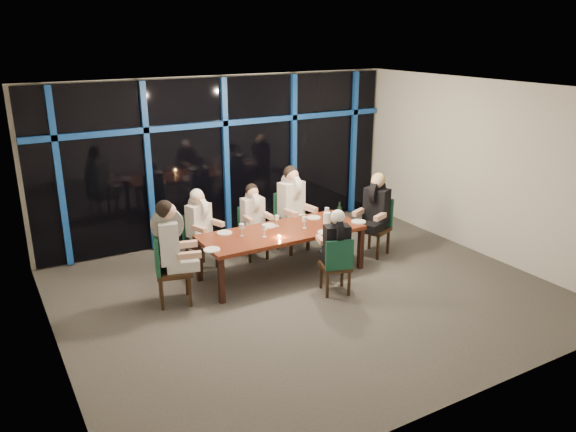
{
  "coord_description": "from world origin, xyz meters",
  "views": [
    {
      "loc": [
        -4.08,
        -6.46,
        3.76
      ],
      "look_at": [
        0.0,
        0.6,
        1.05
      ],
      "focal_mm": 35.0,
      "sensor_mm": 36.0,
      "label": 1
    }
  ],
  "objects_px": {
    "chair_far_mid": "(252,229)",
    "chair_near_mid": "(337,263)",
    "wine_bottle": "(339,214)",
    "chair_far_left": "(198,238)",
    "dining_table": "(282,235)",
    "diner_end_right": "(376,202)",
    "diner_end_left": "(171,237)",
    "diner_near_mid": "(336,239)",
    "chair_end_right": "(377,223)",
    "diner_far_mid": "(253,211)",
    "water_pitcher": "(327,219)",
    "chair_end_left": "(166,265)",
    "chair_far_right": "(289,218)",
    "diner_far_left": "(200,218)",
    "diner_far_right": "(293,196)"
  },
  "relations": [
    {
      "from": "chair_end_left",
      "to": "diner_end_left",
      "type": "distance_m",
      "value": 0.43
    },
    {
      "from": "chair_far_mid",
      "to": "diner_far_right",
      "type": "bearing_deg",
      "value": -6.51
    },
    {
      "from": "chair_far_mid",
      "to": "diner_end_left",
      "type": "bearing_deg",
      "value": -149.46
    },
    {
      "from": "diner_end_right",
      "to": "wine_bottle",
      "type": "distance_m",
      "value": 0.78
    },
    {
      "from": "dining_table",
      "to": "diner_end_right",
      "type": "distance_m",
      "value": 1.84
    },
    {
      "from": "dining_table",
      "to": "diner_near_mid",
      "type": "height_order",
      "value": "diner_near_mid"
    },
    {
      "from": "chair_far_right",
      "to": "chair_end_left",
      "type": "height_order",
      "value": "chair_end_left"
    },
    {
      "from": "wine_bottle",
      "to": "chair_end_left",
      "type": "bearing_deg",
      "value": 179.51
    },
    {
      "from": "dining_table",
      "to": "chair_end_left",
      "type": "height_order",
      "value": "chair_end_left"
    },
    {
      "from": "dining_table",
      "to": "chair_end_left",
      "type": "xyz_separation_m",
      "value": [
        -1.91,
        -0.06,
        -0.09
      ]
    },
    {
      "from": "chair_near_mid",
      "to": "wine_bottle",
      "type": "xyz_separation_m",
      "value": [
        0.69,
        0.95,
        0.38
      ]
    },
    {
      "from": "diner_far_mid",
      "to": "diner_near_mid",
      "type": "height_order",
      "value": "same"
    },
    {
      "from": "diner_far_left",
      "to": "diner_end_right",
      "type": "distance_m",
      "value": 2.99
    },
    {
      "from": "diner_far_mid",
      "to": "chair_far_left",
      "type": "bearing_deg",
      "value": 175.04
    },
    {
      "from": "chair_end_right",
      "to": "diner_near_mid",
      "type": "bearing_deg",
      "value": -81.18
    },
    {
      "from": "chair_far_left",
      "to": "wine_bottle",
      "type": "relative_size",
      "value": 2.79
    },
    {
      "from": "diner_end_right",
      "to": "water_pitcher",
      "type": "xyz_separation_m",
      "value": [
        -1.06,
        -0.09,
        -0.09
      ]
    },
    {
      "from": "chair_end_right",
      "to": "diner_end_right",
      "type": "distance_m",
      "value": 0.4
    },
    {
      "from": "chair_end_left",
      "to": "wine_bottle",
      "type": "xyz_separation_m",
      "value": [
        2.96,
        -0.03,
        0.29
      ]
    },
    {
      "from": "water_pitcher",
      "to": "chair_end_right",
      "type": "bearing_deg",
      "value": -11.2
    },
    {
      "from": "chair_far_left",
      "to": "chair_end_left",
      "type": "height_order",
      "value": "chair_end_left"
    },
    {
      "from": "diner_far_mid",
      "to": "diner_near_mid",
      "type": "bearing_deg",
      "value": -75.59
    },
    {
      "from": "dining_table",
      "to": "diner_end_left",
      "type": "relative_size",
      "value": 2.53
    },
    {
      "from": "chair_near_mid",
      "to": "wine_bottle",
      "type": "bearing_deg",
      "value": -108.88
    },
    {
      "from": "chair_far_left",
      "to": "diner_far_left",
      "type": "height_order",
      "value": "diner_far_left"
    },
    {
      "from": "diner_end_left",
      "to": "diner_near_mid",
      "type": "distance_m",
      "value": 2.37
    },
    {
      "from": "chair_far_left",
      "to": "diner_end_left",
      "type": "relative_size",
      "value": 0.9
    },
    {
      "from": "chair_far_right",
      "to": "diner_end_right",
      "type": "bearing_deg",
      "value": -49.26
    },
    {
      "from": "chair_far_mid",
      "to": "diner_end_left",
      "type": "distance_m",
      "value": 2.09
    },
    {
      "from": "dining_table",
      "to": "wine_bottle",
      "type": "height_order",
      "value": "wine_bottle"
    },
    {
      "from": "chair_end_left",
      "to": "water_pitcher",
      "type": "distance_m",
      "value": 2.68
    },
    {
      "from": "chair_far_mid",
      "to": "water_pitcher",
      "type": "xyz_separation_m",
      "value": [
        0.83,
        -1.07,
        0.36
      ]
    },
    {
      "from": "chair_far_left",
      "to": "wine_bottle",
      "type": "height_order",
      "value": "wine_bottle"
    },
    {
      "from": "chair_far_mid",
      "to": "chair_near_mid",
      "type": "bearing_deg",
      "value": -77.25
    },
    {
      "from": "chair_far_right",
      "to": "chair_end_left",
      "type": "bearing_deg",
      "value": -167.91
    },
    {
      "from": "chair_near_mid",
      "to": "chair_far_right",
      "type": "bearing_deg",
      "value": -82.19
    },
    {
      "from": "chair_far_left",
      "to": "chair_end_left",
      "type": "distance_m",
      "value": 1.33
    },
    {
      "from": "dining_table",
      "to": "diner_end_right",
      "type": "xyz_separation_m",
      "value": [
        1.82,
        -0.06,
        0.27
      ]
    },
    {
      "from": "diner_far_right",
      "to": "diner_end_left",
      "type": "height_order",
      "value": "diner_end_left"
    },
    {
      "from": "diner_end_left",
      "to": "wine_bottle",
      "type": "relative_size",
      "value": 3.11
    },
    {
      "from": "chair_end_left",
      "to": "chair_end_right",
      "type": "height_order",
      "value": "chair_end_left"
    },
    {
      "from": "diner_far_left",
      "to": "diner_end_right",
      "type": "bearing_deg",
      "value": -37.79
    },
    {
      "from": "chair_end_right",
      "to": "chair_near_mid",
      "type": "bearing_deg",
      "value": -79.62
    },
    {
      "from": "dining_table",
      "to": "chair_far_right",
      "type": "xyz_separation_m",
      "value": [
        0.68,
        0.92,
        -0.1
      ]
    },
    {
      "from": "chair_far_left",
      "to": "water_pitcher",
      "type": "bearing_deg",
      "value": -50.78
    },
    {
      "from": "chair_end_right",
      "to": "diner_far_mid",
      "type": "relative_size",
      "value": 1.14
    },
    {
      "from": "chair_far_left",
      "to": "diner_near_mid",
      "type": "xyz_separation_m",
      "value": [
        1.42,
        -1.91,
        0.34
      ]
    },
    {
      "from": "diner_far_mid",
      "to": "diner_end_left",
      "type": "bearing_deg",
      "value": -151.35
    },
    {
      "from": "chair_end_left",
      "to": "wine_bottle",
      "type": "bearing_deg",
      "value": -76.63
    },
    {
      "from": "diner_far_mid",
      "to": "diner_far_right",
      "type": "xyz_separation_m",
      "value": [
        0.76,
        -0.02,
        0.14
      ]
    }
  ]
}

